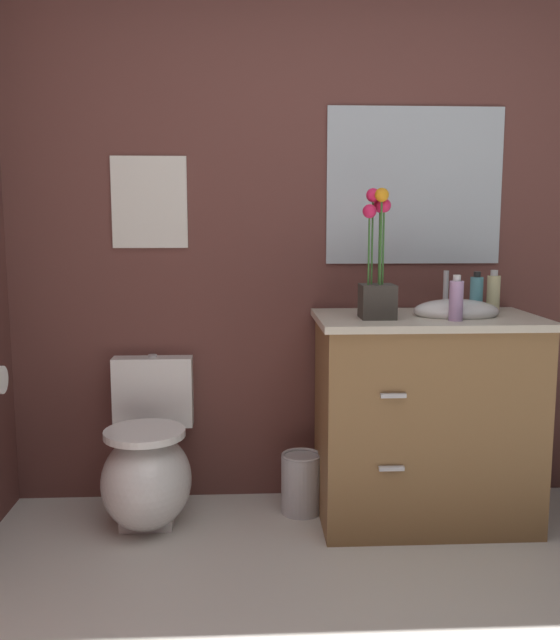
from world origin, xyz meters
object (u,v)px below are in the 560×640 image
at_px(vanity_cabinet, 425,416).
at_px(hand_wash_bottle, 476,295).
at_px(lotion_bottle, 493,293).
at_px(flower_vase, 377,277).
at_px(wall_poster, 149,202).
at_px(toilet, 148,467).
at_px(trash_bin, 301,483).
at_px(soap_bottle, 456,300).
at_px(wall_mirror, 415,186).

bearing_deg(vanity_cabinet, hand_wash_bottle, 15.37).
bearing_deg(lotion_bottle, flower_vase, -161.83).
bearing_deg(flower_vase, wall_poster, 159.83).
bearing_deg(lotion_bottle, toilet, -176.42).
distance_m(hand_wash_bottle, trash_bin, 1.13).
distance_m(flower_vase, wall_poster, 1.07).
relative_size(soap_bottle, trash_bin, 0.68).
xyz_separation_m(hand_wash_bottle, wall_mirror, (-0.23, 0.23, 0.47)).
height_order(flower_vase, trash_bin, flower_vase).
bearing_deg(wall_poster, vanity_cabinet, -13.80).
xyz_separation_m(lotion_bottle, trash_bin, (-0.85, -0.04, -0.84)).
bearing_deg(vanity_cabinet, toilet, 178.74).
xyz_separation_m(trash_bin, wall_mirror, (0.53, 0.21, 1.31)).
relative_size(vanity_cabinet, wall_poster, 2.66).
relative_size(vanity_cabinet, trash_bin, 3.96).
height_order(wall_poster, wall_mirror, wall_mirror).
relative_size(lotion_bottle, trash_bin, 0.68).
distance_m(wall_poster, wall_mirror, 1.20).
distance_m(toilet, trash_bin, 0.68).
bearing_deg(toilet, wall_mirror, 12.63).
bearing_deg(vanity_cabinet, trash_bin, 171.09).
bearing_deg(soap_bottle, hand_wash_bottle, 53.28).
height_order(hand_wash_bottle, wall_mirror, wall_mirror).
relative_size(vanity_cabinet, hand_wash_bottle, 5.90).
xyz_separation_m(hand_wash_bottle, trash_bin, (-0.75, 0.02, -0.84)).
height_order(toilet, hand_wash_bottle, hand_wash_bottle).
distance_m(flower_vase, trash_bin, 0.99).
bearing_deg(soap_bottle, lotion_bottle, 46.65).
height_order(trash_bin, wall_poster, wall_poster).
bearing_deg(trash_bin, soap_bottle, -20.47).
bearing_deg(wall_poster, flower_vase, -20.17).
bearing_deg(wall_mirror, flower_vase, -123.05).
bearing_deg(soap_bottle, vanity_cabinet, 116.91).
distance_m(lotion_bottle, trash_bin, 1.20).
distance_m(vanity_cabinet, flower_vase, 0.65).
xyz_separation_m(toilet, lotion_bottle, (1.52, 0.09, 0.74)).
xyz_separation_m(soap_bottle, lotion_bottle, (0.25, 0.26, -0.00)).
height_order(toilet, trash_bin, toilet).
xyz_separation_m(toilet, hand_wash_bottle, (1.42, 0.03, 0.74)).
bearing_deg(vanity_cabinet, wall_mirror, 90.51).
distance_m(toilet, wall_poster, 1.16).
bearing_deg(flower_vase, toilet, 174.88).
bearing_deg(trash_bin, wall_poster, 162.47).
height_order(hand_wash_bottle, trash_bin, hand_wash_bottle).
bearing_deg(wall_poster, hand_wash_bottle, -9.32).
bearing_deg(soap_bottle, trash_bin, 159.53).
distance_m(toilet, lotion_bottle, 1.69).
xyz_separation_m(trash_bin, wall_poster, (-0.67, 0.21, 1.24)).
relative_size(toilet, wall_poster, 1.70).
distance_m(hand_wash_bottle, wall_poster, 1.49).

